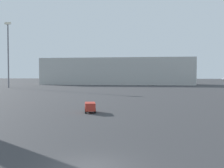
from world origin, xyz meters
name	(u,v)px	position (x,y,z in m)	size (l,w,h in m)	color
ground_plane	(91,168)	(0.00, 0.00, 0.00)	(600.00, 600.00, 0.00)	#38383A
baggage_cart	(90,107)	(-4.53, 19.85, 0.76)	(1.91, 2.65, 1.30)	red
light_mast_left	(8,52)	(-48.99, 78.22, 13.52)	(2.40, 0.50, 24.42)	slate
terminal_building	(117,71)	(-12.79, 117.05, 6.49)	(74.08, 18.66, 12.97)	#B7B7B2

